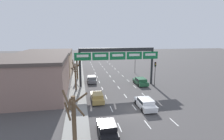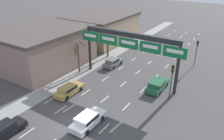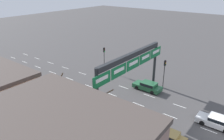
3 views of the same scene
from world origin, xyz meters
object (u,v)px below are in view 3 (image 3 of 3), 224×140
Objects in this scene: car_grey at (91,103)px; sign_gantry at (132,63)px; car_green at (148,86)px; tree_bare_third at (105,112)px; traffic_light_near_gantry at (104,54)px; tree_bare_second at (59,92)px; car_gold at (166,135)px; car_white at (217,121)px; traffic_light_mid_block at (165,69)px.

sign_gantry is at bearing -35.01° from car_grey.
tree_bare_third reaches higher than car_green.
traffic_light_near_gantry is 0.88× the size of tree_bare_second.
car_grey is 0.78× the size of tree_bare_second.
tree_bare_second is 0.96× the size of tree_bare_third.
car_gold is at bearing -122.64° from traffic_light_near_gantry.
sign_gantry is 7.34m from car_green.
sign_gantry is 13.19m from car_white.
car_gold is 14.01m from traffic_light_mid_block.
car_green reaches higher than car_white.
tree_bare_second is at bearing 152.47° from car_green.
car_white is 0.86× the size of tree_bare_second.
car_white is at bearing -106.66° from car_green.
traffic_light_near_gantry is (12.35, 7.75, 2.63)m from car_grey.
sign_gantry is 3.51× the size of car_green.
tree_bare_third is at bearing -140.15° from traffic_light_near_gantry.
tree_bare_third is (-15.60, -0.02, -0.46)m from traffic_light_mid_block.
tree_bare_third is (-9.73, 10.05, 2.29)m from car_white.
car_gold is at bearing 148.67° from car_white.
car_gold is 0.83× the size of tree_bare_third.
sign_gantry is 3.53× the size of traffic_light_near_gantry.
car_grey is at bearing 112.52° from car_white.
car_white is at bearing -67.48° from car_grey.
car_grey is 14.81m from traffic_light_near_gantry.
car_grey is (-0.01, 11.52, 0.04)m from car_gold.
traffic_light_mid_block is 15.61m from tree_bare_third.
car_green is 13.53m from tree_bare_third.
sign_gantry is 9.07m from tree_bare_third.
traffic_light_near_gantry is at bearing 56.60° from sign_gantry.
traffic_light_near_gantry is at bearing 32.11° from car_grey.
car_gold is 0.86× the size of tree_bare_second.
car_gold is 1.00× the size of car_white.
sign_gantry is 3.62× the size of car_white.
car_white is (6.38, -15.40, -0.01)m from car_grey.
traffic_light_near_gantry is (7.40, 11.22, -2.79)m from sign_gantry.
traffic_light_near_gantry is at bearing 16.78° from tree_bare_second.
car_grey is 0.91× the size of car_white.
tree_bare_third is at bearing 118.52° from car_gold.
sign_gantry reaches higher than car_green.
tree_bare_second is (-9.50, 18.49, 2.02)m from car_white.
tree_bare_second reaches higher than car_green.
tree_bare_second is (-15.46, -4.66, -0.62)m from traffic_light_near_gantry.
traffic_light_near_gantry is (2.46, 11.44, 2.63)m from car_green.
tree_bare_third reaches higher than car_gold.
car_gold is at bearing -153.20° from traffic_light_mid_block.
car_green is at bearing -102.14° from traffic_light_near_gantry.
traffic_light_near_gantry is at bearing 77.86° from car_green.
traffic_light_mid_block reaches higher than traffic_light_near_gantry.
traffic_light_near_gantry is 13.08m from traffic_light_mid_block.
car_gold is 7.40m from tree_bare_third.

